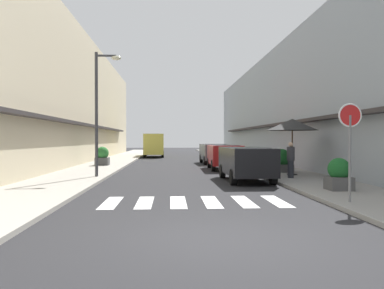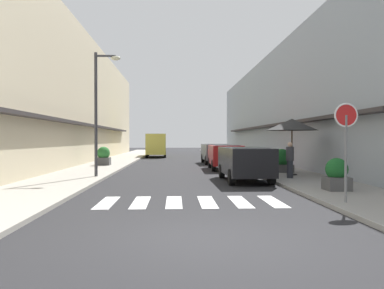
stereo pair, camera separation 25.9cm
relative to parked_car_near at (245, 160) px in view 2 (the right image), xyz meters
The scene contains 17 objects.
ground_plane 11.33m from the parked_car_near, 103.00° to the left, with size 112.86×112.86×0.00m, color #232326.
sidewalk_left 13.45m from the parked_car_near, 124.96° to the left, with size 3.12×71.82×0.12m, color #9E998E.
sidewalk_right 11.34m from the parked_car_near, 76.66° to the left, with size 3.12×71.82×0.12m, color gray.
building_row_left 17.62m from the parked_car_near, 133.07° to the left, with size 5.50×48.17×9.48m.
building_row_right 14.59m from the parked_car_near, 62.06° to the left, with size 5.50×48.17×8.36m.
crosswalk 6.01m from the parked_car_near, 115.31° to the right, with size 5.20×2.20×0.01m.
parked_car_near is the anchor object (origin of this frame).
parked_car_mid 6.53m from the parked_car_near, 90.00° to the left, with size 1.86×4.12×1.47m.
parked_car_far 12.14m from the parked_car_near, 90.00° to the left, with size 1.91×4.02×1.47m.
delivery_van 23.82m from the parked_car_near, 101.95° to the left, with size 2.13×5.45×2.37m.
round_street_sign 6.59m from the parked_car_near, 75.86° to the right, with size 0.65×0.07×2.65m.
street_lamp 7.06m from the parked_car_near, 168.05° to the left, with size 1.19×0.28×5.64m.
cafe_umbrella 3.36m from the parked_car_near, 31.77° to the left, with size 2.41×2.41×2.66m.
planter_corner 4.54m from the parked_car_near, 58.63° to the right, with size 0.76×0.76×1.07m.
planter_midblock 4.12m from the parked_car_near, 52.37° to the left, with size 1.02×1.02×1.19m.
planter_far 11.89m from the parked_car_near, 130.24° to the left, with size 0.85×0.85×1.21m.
pedestrian_walking_near 2.00m from the parked_car_near, ahead, with size 0.34×0.34×1.57m.
Camera 2 is at (-0.44, -6.85, 1.80)m, focal length 36.06 mm.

